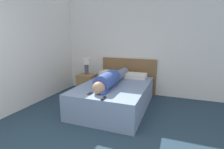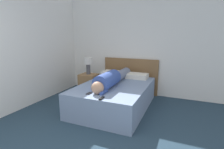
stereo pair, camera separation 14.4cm
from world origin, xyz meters
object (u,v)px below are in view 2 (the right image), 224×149
at_px(nightstand, 89,84).
at_px(table_lamp, 88,63).
at_px(bed, 115,96).
at_px(pillow_near_headboard, 113,74).
at_px(tv_remote, 102,98).
at_px(person_lying, 112,79).
at_px(pillow_second, 137,76).
at_px(cell_phone, 89,93).

bearing_deg(nightstand, table_lamp, 0.00).
xyz_separation_m(bed, pillow_near_headboard, (-0.35, 0.75, 0.32)).
relative_size(table_lamp, tv_remote, 2.90).
xyz_separation_m(nightstand, tv_remote, (1.10, -1.44, 0.25)).
bearing_deg(bed, pillow_near_headboard, 114.97).
height_order(person_lying, pillow_near_headboard, person_lying).
distance_m(nightstand, pillow_second, 1.30).
height_order(bed, cell_phone, cell_phone).
height_order(nightstand, pillow_near_headboard, pillow_near_headboard).
xyz_separation_m(tv_remote, cell_phone, (-0.33, 0.15, -0.01)).
bearing_deg(pillow_near_headboard, tv_remote, -73.67).
height_order(table_lamp, tv_remote, table_lamp).
xyz_separation_m(table_lamp, person_lying, (0.92, -0.61, -0.19)).
relative_size(bed, tv_remote, 13.03).
height_order(person_lying, pillow_second, person_lying).
xyz_separation_m(nightstand, table_lamp, (0.00, 0.00, 0.57)).
relative_size(bed, nightstand, 3.55).
height_order(table_lamp, pillow_near_headboard, table_lamp).
relative_size(pillow_second, cell_phone, 3.97).
bearing_deg(tv_remote, pillow_near_headboard, 106.33).
relative_size(nightstand, person_lying, 0.32).
bearing_deg(pillow_near_headboard, nightstand, -161.78).
distance_m(pillow_near_headboard, pillow_second, 0.63).
bearing_deg(nightstand, person_lying, -33.51).
height_order(pillow_near_headboard, pillow_second, pillow_near_headboard).
height_order(table_lamp, pillow_second, table_lamp).
xyz_separation_m(pillow_near_headboard, cell_phone, (0.16, -1.49, -0.06)).
xyz_separation_m(person_lying, pillow_near_headboard, (-0.31, 0.82, -0.07)).
bearing_deg(cell_phone, nightstand, 120.96).
bearing_deg(nightstand, pillow_near_headboard, 18.22).
distance_m(table_lamp, pillow_near_headboard, 0.70).
height_order(pillow_second, tv_remote, pillow_second).
bearing_deg(cell_phone, bed, 75.26).
relative_size(person_lying, cell_phone, 13.34).
height_order(bed, table_lamp, table_lamp).
relative_size(bed, person_lying, 1.13).
xyz_separation_m(nightstand, pillow_second, (1.25, 0.20, 0.30)).
bearing_deg(pillow_near_headboard, pillow_second, -0.00).
bearing_deg(bed, cell_phone, -104.74).
distance_m(table_lamp, person_lying, 1.12).
relative_size(bed, pillow_second, 3.78).
relative_size(nightstand, pillow_second, 1.07).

